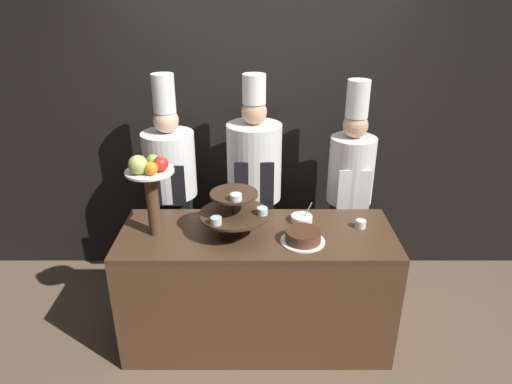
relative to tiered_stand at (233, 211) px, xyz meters
name	(u,v)px	position (x,y,z in m)	size (l,w,h in m)	color
ground_plane	(256,370)	(0.15, -0.32, -1.05)	(14.00, 14.00, 0.00)	brown
wall_back	(256,115)	(0.15, 1.05, 0.35)	(10.00, 0.06, 2.80)	black
buffet_counter	(256,286)	(0.15, 0.02, -0.61)	(1.83, 0.68, 0.88)	brown
tiered_stand	(233,211)	(0.00, 0.00, 0.00)	(0.46, 0.46, 0.34)	#3D2819
fruit_pedestal	(148,180)	(-0.53, 0.00, 0.22)	(0.31, 0.31, 0.57)	brown
cake_round	(302,236)	(0.44, -0.10, -0.14)	(0.29, 0.29, 0.08)	white
cup_white	(360,224)	(0.85, 0.09, -0.15)	(0.07, 0.07, 0.05)	white
serving_bowl_far	(301,218)	(0.46, 0.18, -0.15)	(0.15, 0.15, 0.15)	white
chef_left	(170,184)	(-0.53, 0.66, -0.10)	(0.40, 0.40, 1.80)	black
chef_center_left	(253,181)	(0.13, 0.66, -0.08)	(0.42, 0.42, 1.80)	black
chef_center_right	(349,185)	(0.88, 0.66, -0.11)	(0.35, 0.35, 1.76)	#38332D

